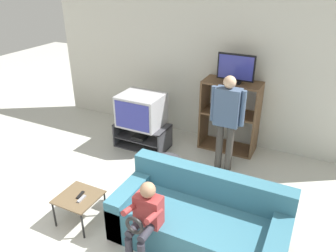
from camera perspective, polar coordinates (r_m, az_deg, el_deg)
name	(u,v)px	position (r m, az deg, el deg)	size (l,w,h in m)	color
wall_back	(207,70)	(6.00, 6.82, 9.67)	(6.40, 0.06, 2.60)	beige
tv_stand	(143,136)	(5.94, -4.46, -1.68)	(0.95, 0.52, 0.44)	#38383D
television_main	(141,110)	(5.74, -4.67, 2.81)	(0.74, 0.63, 0.56)	#B2B2B7
media_shelf	(230,116)	(5.79, 10.67, 1.80)	(0.97, 0.48, 1.25)	brown
television_flat	(236,69)	(5.48, 11.72, 9.67)	(0.62, 0.20, 0.47)	black
folding_stool	(167,165)	(4.56, -0.13, -6.87)	(0.41, 0.43, 0.60)	black
snack_table	(79,199)	(4.35, -15.27, -12.15)	(0.50, 0.50, 0.39)	brown
remote_control_black	(80,195)	(4.32, -15.01, -11.51)	(0.04, 0.14, 0.02)	black
remote_control_white	(82,199)	(4.26, -14.83, -12.15)	(0.04, 0.14, 0.02)	gray
couch	(200,221)	(4.01, 5.53, -16.20)	(1.99, 0.90, 0.80)	teal
person_standing_adult	(227,115)	(5.03, 10.22, 1.87)	(0.53, 0.20, 1.56)	#3D3833
person_seated_child	(145,218)	(3.59, -4.10, -15.64)	(0.33, 0.43, 0.97)	#2D2D38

